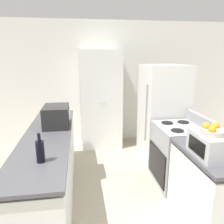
% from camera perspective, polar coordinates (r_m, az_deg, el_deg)
% --- Properties ---
extents(wall_back, '(7.00, 0.06, 2.60)m').
position_cam_1_polar(wall_back, '(4.80, -2.72, 7.47)').
color(wall_back, white).
rests_on(wall_back, ground_plane).
extents(counter_left, '(0.60, 2.53, 0.90)m').
position_cam_1_polar(counter_left, '(3.13, -15.99, -13.76)').
color(counter_left, silver).
rests_on(counter_left, ground_plane).
extents(counter_right, '(0.60, 0.95, 0.90)m').
position_cam_1_polar(counter_right, '(2.80, 24.24, -18.18)').
color(counter_right, silver).
rests_on(counter_right, ground_plane).
extents(pantry_cabinet, '(0.82, 0.58, 2.00)m').
position_cam_1_polar(pantry_cabinet, '(4.53, -2.92, 3.16)').
color(pantry_cabinet, white).
rests_on(pantry_cabinet, ground_plane).
extents(stove, '(0.66, 0.73, 1.06)m').
position_cam_1_polar(stove, '(3.46, 16.90, -10.62)').
color(stove, '#9E9EA3').
rests_on(stove, ground_plane).
extents(refrigerator, '(0.75, 0.78, 1.74)m').
position_cam_1_polar(refrigerator, '(4.02, 13.07, -0.57)').
color(refrigerator, white).
rests_on(refrigerator, ground_plane).
extents(microwave, '(0.36, 0.48, 0.30)m').
position_cam_1_polar(microwave, '(3.22, -14.29, -1.05)').
color(microwave, black).
rests_on(microwave, counter_left).
extents(wine_bottle, '(0.08, 0.08, 0.29)m').
position_cam_1_polar(wine_bottle, '(2.21, -18.25, -9.64)').
color(wine_bottle, black).
rests_on(wine_bottle, counter_left).
extents(toaster_oven, '(0.30, 0.42, 0.24)m').
position_cam_1_polar(toaster_oven, '(2.41, 24.24, -7.89)').
color(toaster_oven, '#B2B2B7').
rests_on(toaster_oven, counter_right).
extents(fruit_bowl, '(0.24, 0.24, 0.11)m').
position_cam_1_polar(fruit_bowl, '(2.35, 24.80, -4.35)').
color(fruit_bowl, '#B2A893').
rests_on(fruit_bowl, toaster_oven).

